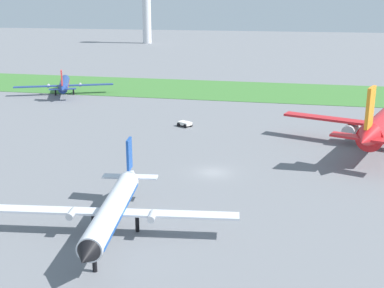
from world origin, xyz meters
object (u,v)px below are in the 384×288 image
(airplane_taxiing_turboprop, at_px, (64,84))
(airplane_foreground_turboprop, at_px, (113,209))
(baggage_cart_near_gate, at_px, (185,124))
(control_tower, at_px, (146,3))

(airplane_taxiing_turboprop, xyz_separation_m, airplane_foreground_turboprop, (38.59, -68.01, 0.14))
(baggage_cart_near_gate, distance_m, control_tower, 177.51)
(airplane_taxiing_turboprop, height_order, airplane_foreground_turboprop, airplane_foreground_turboprop)
(airplane_taxiing_turboprop, xyz_separation_m, baggage_cart_near_gate, (35.64, -24.43, -2.00))
(airplane_taxiing_turboprop, height_order, control_tower, control_tower)
(airplane_taxiing_turboprop, relative_size, control_tower, 0.66)
(airplane_foreground_turboprop, bearing_deg, baggage_cart_near_gate, 176.04)
(airplane_taxiing_turboprop, bearing_deg, airplane_foreground_turboprop, -174.26)
(baggage_cart_near_gate, relative_size, control_tower, 0.09)
(airplane_taxiing_turboprop, bearing_deg, baggage_cart_near_gate, -148.25)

